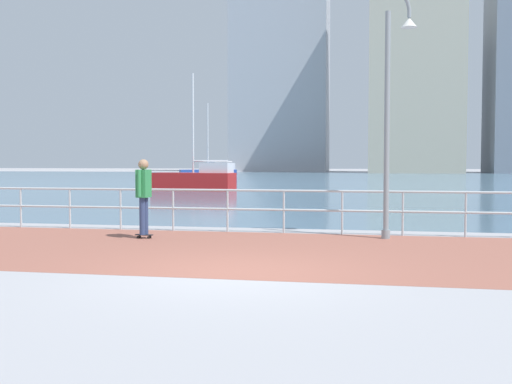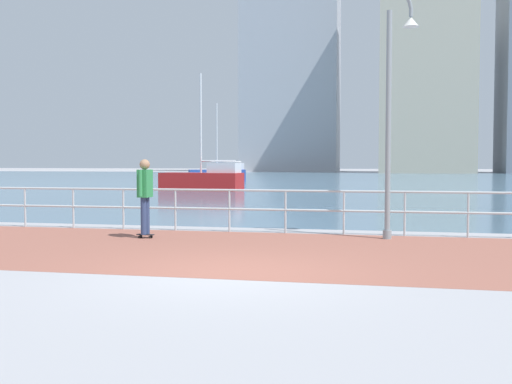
{
  "view_description": "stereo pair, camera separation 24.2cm",
  "coord_description": "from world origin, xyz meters",
  "px_view_note": "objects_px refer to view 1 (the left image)",
  "views": [
    {
      "loc": [
        2.06,
        -9.05,
        1.72
      ],
      "look_at": [
        -0.28,
        3.2,
        1.1
      ],
      "focal_mm": 42.3,
      "sensor_mm": 36.0,
      "label": 1
    },
    {
      "loc": [
        2.3,
        -9.0,
        1.72
      ],
      "look_at": [
        -0.28,
        3.2,
        1.1
      ],
      "focal_mm": 42.3,
      "sensor_mm": 36.0,
      "label": 2
    }
  ],
  "objects_px": {
    "lamppost": "(393,99)",
    "sailboat_blue": "(196,179)",
    "skateboarder": "(144,191)",
    "sailboat_red": "(210,174)"
  },
  "relations": [
    {
      "from": "lamppost",
      "to": "sailboat_blue",
      "type": "bearing_deg",
      "value": 117.11
    },
    {
      "from": "lamppost",
      "to": "skateboarder",
      "type": "relative_size",
      "value": 3.16
    },
    {
      "from": "sailboat_red",
      "to": "sailboat_blue",
      "type": "bearing_deg",
      "value": -77.58
    },
    {
      "from": "lamppost",
      "to": "sailboat_blue",
      "type": "height_order",
      "value": "sailboat_blue"
    },
    {
      "from": "skateboarder",
      "to": "sailboat_blue",
      "type": "bearing_deg",
      "value": 103.56
    },
    {
      "from": "lamppost",
      "to": "sailboat_blue",
      "type": "relative_size",
      "value": 0.8
    },
    {
      "from": "skateboarder",
      "to": "sailboat_red",
      "type": "bearing_deg",
      "value": 103.07
    },
    {
      "from": "lamppost",
      "to": "sailboat_red",
      "type": "relative_size",
      "value": 0.81
    },
    {
      "from": "lamppost",
      "to": "skateboarder",
      "type": "xyz_separation_m",
      "value": [
        -5.49,
        -1.06,
        -2.05
      ]
    },
    {
      "from": "lamppost",
      "to": "sailboat_blue",
      "type": "distance_m",
      "value": 23.98
    }
  ]
}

